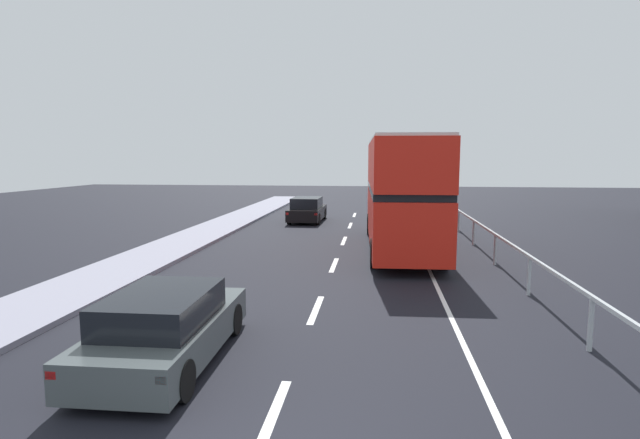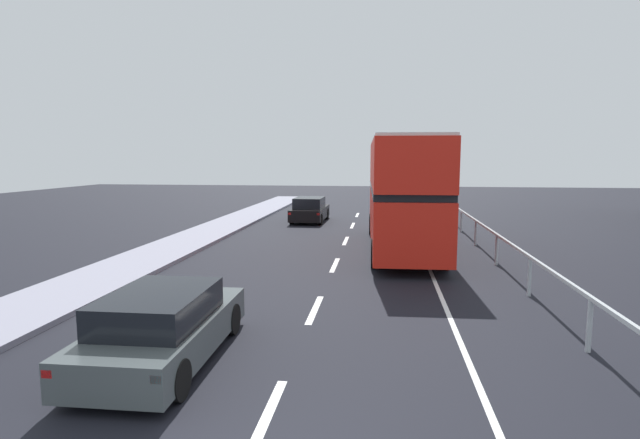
% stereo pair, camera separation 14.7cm
% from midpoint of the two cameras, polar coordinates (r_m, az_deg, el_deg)
% --- Properties ---
extents(lane_paint_markings, '(3.32, 46.00, 0.01)m').
position_cam_midpoint_polar(lane_paint_markings, '(13.12, 8.69, -9.07)').
color(lane_paint_markings, silver).
rests_on(lane_paint_markings, ground).
extents(bridge_side_railing, '(0.10, 42.00, 1.09)m').
position_cam_midpoint_polar(bridge_side_railing, '(14.14, 23.03, -4.68)').
color(bridge_side_railing, '#AEB4B8').
rests_on(bridge_side_railing, ground).
extents(double_decker_bus_red, '(2.85, 10.40, 4.40)m').
position_cam_midpoint_polar(double_decker_bus_red, '(19.78, 9.23, 3.32)').
color(double_decker_bus_red, red).
rests_on(double_decker_bus_red, ground).
extents(hatchback_car_near, '(1.90, 4.26, 1.33)m').
position_cam_midpoint_polar(hatchback_car_near, '(9.39, -17.94, -11.89)').
color(hatchback_car_near, '#454C4E').
rests_on(hatchback_car_near, ground).
extents(sedan_car_ahead, '(1.88, 4.05, 1.41)m').
position_cam_midpoint_polar(sedan_car_ahead, '(28.19, -1.65, 1.11)').
color(sedan_car_ahead, black).
rests_on(sedan_car_ahead, ground).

